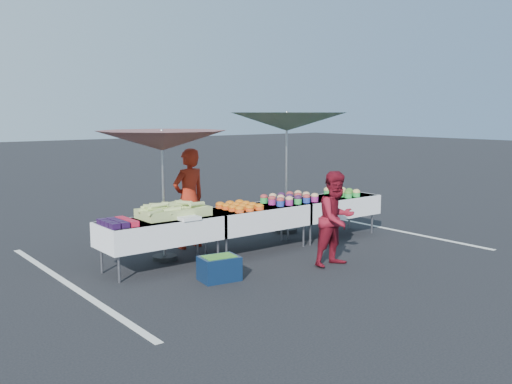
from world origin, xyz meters
TOP-DOWN VIEW (x-y plane):
  - ground at (0.00, 0.00)m, footprint 80.00×80.00m
  - stripe_left at (-3.20, 0.00)m, footprint 0.10×5.00m
  - stripe_right at (3.20, 0.00)m, footprint 0.10×5.00m
  - table_left at (-1.80, 0.00)m, footprint 1.86×0.81m
  - table_center at (0.00, 0.00)m, footprint 1.86×0.81m
  - table_right at (1.80, 0.00)m, footprint 1.86×0.81m
  - berry_punnets at (-2.51, -0.06)m, footprint 0.40×0.54m
  - corn_pile at (-1.56, 0.04)m, footprint 1.16×0.57m
  - plastic_bags at (-1.50, -0.30)m, footprint 0.30×0.25m
  - carrot_bowls at (-0.35, -0.01)m, footprint 0.55×0.69m
  - potato_cups at (0.75, 0.00)m, footprint 0.94×0.58m
  - bean_baskets at (2.06, -0.01)m, footprint 0.36×0.68m
  - vendor at (-0.78, 0.87)m, footprint 0.66×0.47m
  - customer at (0.37, -1.50)m, footprint 0.71×0.55m
  - umbrella_left at (-1.53, 0.40)m, footprint 2.57×2.57m
  - umbrella_right at (1.37, 0.80)m, footprint 2.70×2.70m
  - storage_bin at (-1.47, -1.05)m, footprint 0.58×0.46m

SIDE VIEW (x-z plane):
  - ground at x=0.00m, z-range 0.00..0.00m
  - stripe_left at x=-3.20m, z-range 0.00..0.00m
  - stripe_right at x=3.20m, z-range 0.00..0.00m
  - storage_bin at x=-1.47m, z-range 0.01..0.35m
  - table_left at x=-1.80m, z-range 0.21..0.96m
  - table_center at x=0.00m, z-range 0.21..0.96m
  - table_right at x=1.80m, z-range 0.21..0.96m
  - customer at x=0.37m, z-range 0.00..1.45m
  - plastic_bags at x=-1.50m, z-range 0.75..0.80m
  - berry_punnets at x=-2.51m, z-range 0.75..0.83m
  - carrot_bowls at x=-0.35m, z-range 0.75..0.85m
  - bean_baskets at x=2.06m, z-range 0.75..0.90m
  - potato_cups at x=0.75m, z-range 0.75..0.91m
  - corn_pile at x=-1.56m, z-range 0.71..0.97m
  - vendor at x=-0.78m, z-range 0.00..1.72m
  - umbrella_left at x=-1.53m, z-range 0.84..2.91m
  - umbrella_right at x=1.37m, z-range 0.95..3.30m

